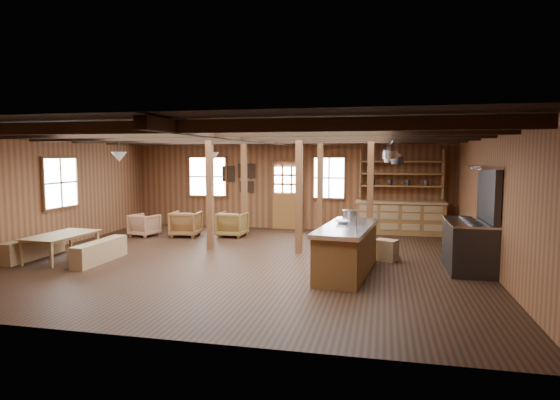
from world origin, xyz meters
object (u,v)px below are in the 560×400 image
(armchair_b, at_px, (232,224))
(armchair_a, at_px, (186,224))
(kitchen_island, at_px, (347,249))
(armchair_c, at_px, (144,225))
(dining_table, at_px, (63,247))
(commercial_range, at_px, (472,238))

(armchair_b, bearing_deg, armchair_a, 13.52)
(kitchen_island, relative_size, armchair_a, 3.30)
(armchair_b, relative_size, armchair_c, 1.10)
(dining_table, bearing_deg, kitchen_island, -86.07)
(dining_table, bearing_deg, armchair_a, -19.71)
(commercial_range, xyz_separation_m, armchair_a, (-7.15, 2.44, -0.31))
(armchair_c, bearing_deg, dining_table, 99.46)
(armchair_b, bearing_deg, dining_table, 55.58)
(kitchen_island, height_order, commercial_range, commercial_range)
(dining_table, height_order, armchair_b, armchair_b)
(armchair_b, bearing_deg, commercial_range, 157.30)
(kitchen_island, bearing_deg, commercial_range, 25.16)
(kitchen_island, xyz_separation_m, commercial_range, (2.39, 0.81, 0.18))
(armchair_a, bearing_deg, dining_table, 62.56)
(commercial_range, relative_size, dining_table, 1.29)
(commercial_range, relative_size, armchair_c, 2.99)
(kitchen_island, relative_size, dining_table, 1.60)
(commercial_range, height_order, armchair_a, commercial_range)
(kitchen_island, height_order, armchair_b, kitchen_island)
(armchair_b, height_order, armchair_c, armchair_b)
(armchair_a, distance_m, armchair_c, 1.19)
(commercial_range, xyz_separation_m, armchair_b, (-5.86, 2.70, -0.31))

